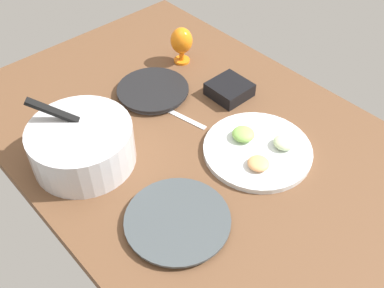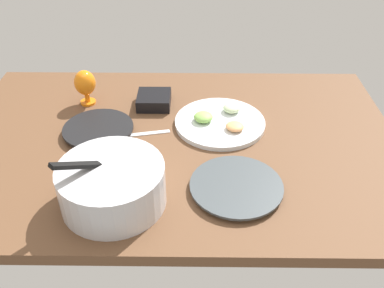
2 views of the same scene
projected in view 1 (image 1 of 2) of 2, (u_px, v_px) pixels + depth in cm
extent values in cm
cube|color=brown|center=(199.00, 144.00, 144.11)|extent=(160.00, 104.00, 4.00)
cylinder|color=silver|center=(178.00, 222.00, 119.42)|extent=(26.40, 26.40, 1.28)
cylinder|color=#3E4549|center=(177.00, 220.00, 118.69)|extent=(28.69, 28.69, 0.77)
cylinder|color=#4C4C51|center=(153.00, 92.00, 158.87)|extent=(23.53, 23.53, 1.54)
cylinder|color=black|center=(153.00, 89.00, 158.00)|extent=(25.58, 25.58, 0.93)
cylinder|color=silver|center=(82.00, 145.00, 131.85)|extent=(30.92, 30.92, 12.93)
cylinder|color=white|center=(80.00, 136.00, 129.12)|extent=(27.83, 27.83, 2.33)
cube|color=black|center=(68.00, 117.00, 129.39)|extent=(17.33, 17.75, 12.67)
cylinder|color=silver|center=(257.00, 150.00, 138.14)|extent=(33.79, 33.79, 1.80)
ellipsoid|color=#8CC659|center=(243.00, 134.00, 139.66)|extent=(7.08, 7.08, 3.17)
ellipsoid|color=#F2A566|center=(258.00, 163.00, 131.33)|extent=(6.54, 6.54, 2.39)
ellipsoid|color=beige|center=(284.00, 142.00, 137.05)|extent=(6.53, 6.53, 3.10)
cylinder|color=orange|center=(182.00, 60.00, 173.39)|extent=(6.08, 6.08, 1.00)
cylinder|color=orange|center=(182.00, 56.00, 171.90)|extent=(2.00, 2.00, 3.23)
ellipsoid|color=orange|center=(182.00, 41.00, 167.18)|extent=(8.36, 8.36, 10.15)
cube|color=black|center=(229.00, 89.00, 157.24)|extent=(13.11, 13.11, 4.84)
cube|color=tan|center=(230.00, 86.00, 156.15)|extent=(10.75, 10.75, 1.55)
cube|color=silver|center=(183.00, 117.00, 149.91)|extent=(18.00, 5.37, 0.60)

